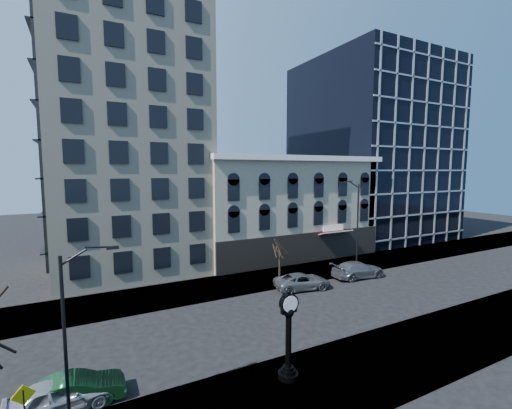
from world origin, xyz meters
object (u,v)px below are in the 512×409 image
car_near_a (61,395)px  car_near_b (76,390)px  warning_sign (24,404)px  street_lamp_near (78,291)px  street_clock (288,339)px

car_near_a → car_near_b: size_ratio=1.03×
warning_sign → car_near_b: (1.69, 1.97, -1.16)m
street_lamp_near → warning_sign: size_ratio=3.09×
warning_sign → car_near_a: warning_sign is taller
warning_sign → street_clock: bearing=-15.9°
street_lamp_near → warning_sign: 4.65m
street_clock → street_lamp_near: bearing=173.2°
street_clock → warning_sign: 11.49m
car_near_a → car_near_b: car_near_a is taller
street_clock → car_near_a: 10.81m
street_clock → car_near_b: bearing=162.2°
street_clock → car_near_a: size_ratio=1.05×
street_lamp_near → car_near_a: street_lamp_near is taller
street_clock → car_near_b: 10.29m
street_clock → warning_sign: bearing=174.2°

